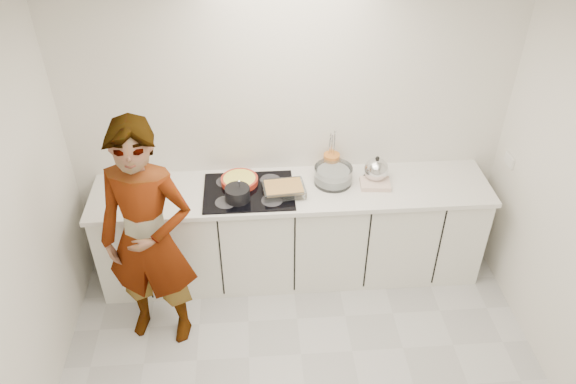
{
  "coord_description": "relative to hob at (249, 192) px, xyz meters",
  "views": [
    {
      "loc": [
        -0.3,
        -2.38,
        3.57
      ],
      "look_at": [
        -0.05,
        1.05,
        1.05
      ],
      "focal_mm": 35.0,
      "sensor_mm": 36.0,
      "label": 1
    }
  ],
  "objects": [
    {
      "name": "hob",
      "position": [
        0.0,
        0.0,
        0.0
      ],
      "size": [
        0.72,
        0.54,
        0.01
      ],
      "primitive_type": "cube",
      "color": "black",
      "rests_on": "countertop"
    },
    {
      "name": "base_cabinets",
      "position": [
        0.35,
        0.02,
        -0.48
      ],
      "size": [
        3.2,
        0.58,
        0.87
      ],
      "primitive_type": "cube",
      "color": "white",
      "rests_on": "floor"
    },
    {
      "name": "tea_towel",
      "position": [
        1.03,
        0.01,
        0.01
      ],
      "size": [
        0.25,
        0.2,
        0.04
      ],
      "primitive_type": "cube",
      "rotation": [
        0.0,
        0.0,
        -0.09
      ],
      "color": "white",
      "rests_on": "countertop"
    },
    {
      "name": "saucepan",
      "position": [
        -0.09,
        -0.11,
        0.06
      ],
      "size": [
        0.24,
        0.24,
        0.19
      ],
      "color": "black",
      "rests_on": "hob"
    },
    {
      "name": "mixing_bowl",
      "position": [
        0.69,
        0.09,
        0.06
      ],
      "size": [
        0.4,
        0.4,
        0.14
      ],
      "color": "silver",
      "rests_on": "countertop"
    },
    {
      "name": "wall_back",
      "position": [
        0.35,
        0.34,
        0.38
      ],
      "size": [
        3.6,
        0.0,
        2.6
      ],
      "primitive_type": "cube",
      "color": "silver",
      "rests_on": "ground"
    },
    {
      "name": "countertop",
      "position": [
        0.35,
        0.02,
        -0.03
      ],
      "size": [
        3.24,
        0.64,
        0.04
      ],
      "primitive_type": "cube",
      "color": "white",
      "rests_on": "base_cabinets"
    },
    {
      "name": "baking_dish",
      "position": [
        0.28,
        -0.04,
        0.04
      ],
      "size": [
        0.35,
        0.27,
        0.06
      ],
      "color": "silver",
      "rests_on": "hob"
    },
    {
      "name": "tart_dish",
      "position": [
        -0.07,
        0.11,
        0.03
      ],
      "size": [
        0.34,
        0.34,
        0.05
      ],
      "color": "#B72F1E",
      "rests_on": "hob"
    },
    {
      "name": "cook",
      "position": [
        -0.72,
        -0.57,
        0.03
      ],
      "size": [
        0.77,
        0.58,
        1.89
      ],
      "primitive_type": "imported",
      "rotation": [
        0.0,
        0.0,
        -0.2
      ],
      "color": "white",
      "rests_on": "floor"
    },
    {
      "name": "kettle",
      "position": [
        1.04,
        0.09,
        0.09
      ],
      "size": [
        0.21,
        0.21,
        0.23
      ],
      "color": "black",
      "rests_on": "countertop"
    },
    {
      "name": "utensil_crock",
      "position": [
        0.7,
        0.25,
        0.08
      ],
      "size": [
        0.18,
        0.18,
        0.17
      ],
      "primitive_type": "cylinder",
      "rotation": [
        0.0,
        0.0,
        0.4
      ],
      "color": "orange",
      "rests_on": "countertop"
    },
    {
      "name": "ceiling",
      "position": [
        0.35,
        -1.26,
        1.68
      ],
      "size": [
        3.6,
        3.2,
        0.0
      ],
      "primitive_type": "cube",
      "color": "white",
      "rests_on": "wall_back"
    }
  ]
}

